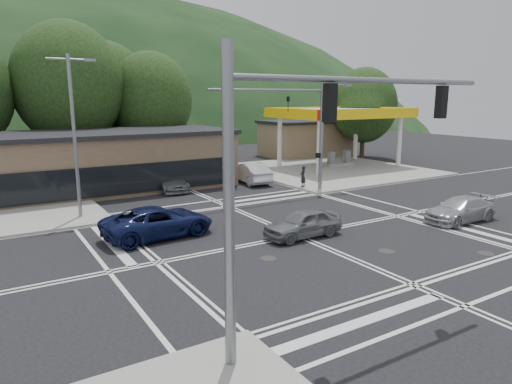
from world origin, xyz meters
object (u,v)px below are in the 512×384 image
car_silver_east (460,209)px  car_northbound (169,181)px  car_grey_center (303,223)px  car_queue_a (251,173)px  pedestrian (303,176)px  car_queue_b (224,167)px  car_blue_west (158,222)px

car_silver_east → car_northbound: (-10.56, 16.63, 0.03)m
car_grey_center → car_queue_a: 14.78m
pedestrian → car_queue_b: bearing=-104.1°
car_blue_west → car_queue_b: (11.41, 14.77, -0.08)m
car_blue_west → car_queue_a: size_ratio=1.11×
car_queue_a → pedestrian: 4.65m
car_blue_west → car_northbound: car_blue_west is taller
car_blue_west → car_queue_a: bearing=-53.3°
car_queue_a → car_silver_east: bearing=110.0°
car_queue_a → pedestrian: bearing=123.2°
car_blue_west → car_northbound: size_ratio=1.14×
car_silver_east → car_queue_b: size_ratio=1.15×
car_queue_a → car_northbound: 6.71m
car_queue_b → car_blue_west: bearing=61.2°
car_grey_center → car_queue_a: (5.29, 13.80, 0.12)m
pedestrian → car_silver_east: bearing=71.8°
car_queue_b → car_queue_a: bearing=97.8°
car_grey_center → car_queue_a: size_ratio=0.82×
car_silver_east → car_queue_b: (-3.79, 20.76, 0.02)m
car_queue_a → car_northbound: size_ratio=1.03×
car_blue_west → car_queue_b: car_blue_west is taller
car_queue_a → pedestrian: (2.09, -4.15, 0.13)m
car_silver_east → pedestrian: (-1.79, 11.91, 0.27)m
car_grey_center → car_silver_east: 9.45m
car_grey_center → car_silver_east: car_grey_center is taller
car_northbound → car_silver_east: bearing=-53.5°
car_blue_west → pedestrian: pedestrian is taller
pedestrian → car_queue_a: bearing=-90.0°
car_queue_b → car_silver_east: bearing=109.2°
car_queue_b → pedestrian: (2.00, -8.85, 0.25)m
car_silver_east → car_queue_a: bearing=-165.7°
car_grey_center → pedestrian: (7.38, 9.65, 0.24)m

